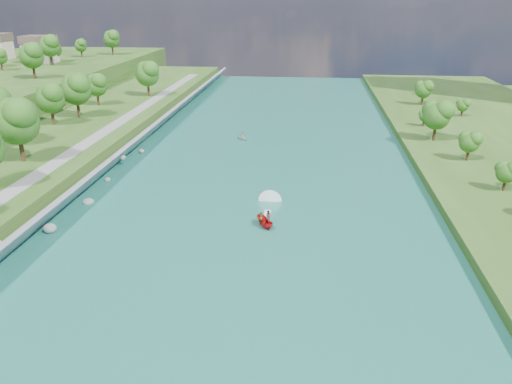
# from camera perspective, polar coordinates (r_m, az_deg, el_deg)

# --- Properties ---
(ground) EXTENTS (260.00, 260.00, 0.00)m
(ground) POSITION_cam_1_polar(r_m,az_deg,el_deg) (61.62, -2.42, -6.56)
(ground) COLOR #2D5119
(ground) RESTS_ON ground
(river_water) EXTENTS (55.00, 240.00, 0.10)m
(river_water) POSITION_cam_1_polar(r_m,az_deg,el_deg) (79.64, -0.28, 0.20)
(river_water) COLOR #185D4C
(river_water) RESTS_ON ground
(ridge_west) EXTENTS (60.00, 120.00, 9.00)m
(ridge_west) POSITION_cam_1_polar(r_m,az_deg,el_deg) (176.08, -25.46, 11.47)
(ridge_west) COLOR #2D5119
(ridge_west) RESTS_ON ground
(riprap_bank) EXTENTS (4.45, 236.00, 4.19)m
(riprap_bank) POSITION_cam_1_polar(r_m,az_deg,el_deg) (85.05, -17.93, 1.78)
(riprap_bank) COLOR slate
(riprap_bank) RESTS_ON ground
(riverside_path) EXTENTS (3.00, 200.00, 0.10)m
(riverside_path) POSITION_cam_1_polar(r_m,az_deg,el_deg) (88.11, -21.82, 3.15)
(riverside_path) COLOR gray
(riverside_path) RESTS_ON berm_west
(ridge_houses) EXTENTS (29.50, 29.50, 8.40)m
(ridge_houses) POSITION_cam_1_polar(r_m,az_deg,el_deg) (182.55, -26.81, 14.36)
(ridge_houses) COLOR beige
(ridge_houses) RESTS_ON ridge_west
(trees_ridge) EXTENTS (22.75, 63.49, 10.82)m
(trees_ridge) POSITION_cam_1_polar(r_m,az_deg,el_deg) (170.82, -21.31, 15.03)
(trees_ridge) COLOR #1A5416
(trees_ridge) RESTS_ON ridge_west
(motorboat) EXTENTS (3.60, 18.70, 2.22)m
(motorboat) POSITION_cam_1_polar(r_m,az_deg,el_deg) (68.63, 1.15, -2.81)
(motorboat) COLOR red
(motorboat) RESTS_ON river_water
(raft) EXTENTS (3.54, 3.61, 1.58)m
(raft) POSITION_cam_1_polar(r_m,az_deg,el_deg) (108.33, -1.57, 6.22)
(raft) COLOR #9A9EA2
(raft) RESTS_ON river_water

